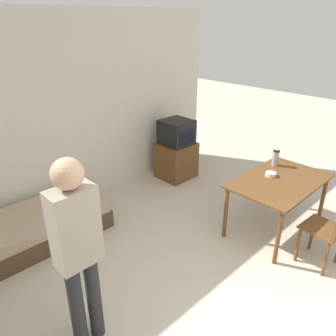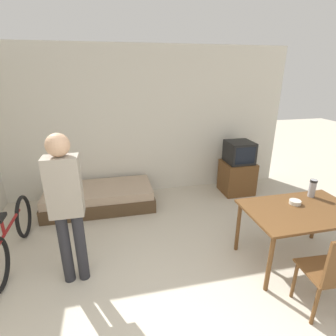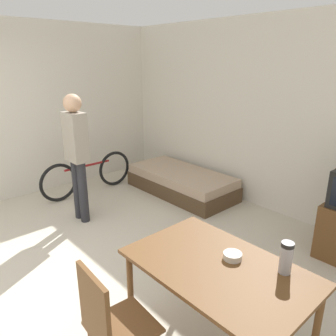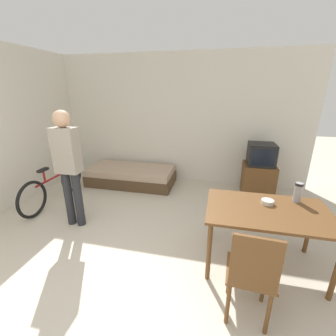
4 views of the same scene
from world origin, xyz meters
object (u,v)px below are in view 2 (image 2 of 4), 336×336
dining_table (300,215)px  bicycle (12,237)px  daybed (100,197)px  thermos_flask (313,187)px  mate_bowl (295,202)px  wooden_chair (333,272)px  person_standing (66,201)px  tv (238,169)px

dining_table → bicycle: (-3.42, 0.83, -0.33)m
daybed → thermos_flask: size_ratio=7.96×
thermos_flask → mate_bowl: bearing=-158.5°
dining_table → mate_bowl: 0.17m
wooden_chair → bicycle: wooden_chair is taller
daybed → thermos_flask: thermos_flask is taller
thermos_flask → bicycle: bearing=171.6°
dining_table → person_standing: size_ratio=0.76×
tv → daybed: bearing=-179.0°
tv → mate_bowl: bearing=-96.4°
daybed → person_standing: 1.89m
bicycle → person_standing: person_standing is taller
dining_table → wooden_chair: (-0.23, -0.76, -0.12)m
bicycle → mate_bowl: (3.44, -0.69, 0.44)m
bicycle → tv: bearing=18.0°
tv → bicycle: tv is taller
wooden_chair → person_standing: person_standing is taller
dining_table → wooden_chair: size_ratio=1.38×
daybed → dining_table: 3.13m
wooden_chair → thermos_flask: (0.59, 1.04, 0.33)m
tv → wooden_chair: bearing=-99.4°
daybed → bicycle: 1.54m
person_standing → thermos_flask: bearing=-0.1°
wooden_chair → person_standing: size_ratio=0.55×
tv → thermos_flask: (0.13, -1.74, 0.38)m
daybed → thermos_flask: (2.74, -1.69, 0.67)m
wooden_chair → thermos_flask: 1.24m
daybed → wooden_chair: size_ratio=1.95×
wooden_chair → person_standing: (-2.39, 1.04, 0.48)m
person_standing → mate_bowl: bearing=-3.0°
person_standing → dining_table: bearing=-6.1°
wooden_chair → mate_bowl: bearing=74.6°
person_standing → mate_bowl: 2.65m
daybed → bicycle: bicycle is taller
mate_bowl → person_standing: bearing=177.0°
tv → wooden_chair: (-0.46, -2.77, 0.05)m
daybed → wooden_chair: (2.15, -2.73, 0.34)m
daybed → mate_bowl: mate_bowl is taller
bicycle → mate_bowl: size_ratio=11.94×
wooden_chair → dining_table: bearing=72.9°
bicycle → mate_bowl: bearing=-11.3°
wooden_chair → person_standing: 2.65m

